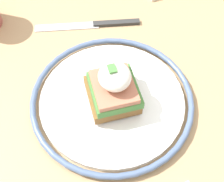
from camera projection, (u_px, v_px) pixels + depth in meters
The scene contains 4 objects.
dining_table at pixel (131, 117), 0.66m from camera, with size 0.99×0.83×0.77m.
plate at pixel (112, 100), 0.53m from camera, with size 0.28×0.28×0.02m.
sandwich at pixel (113, 88), 0.49m from camera, with size 0.12×0.08×0.08m.
knife at pixel (96, 24), 0.63m from camera, with size 0.05×0.21×0.01m.
Camera 1 is at (-0.30, 0.12, 1.23)m, focal length 50.00 mm.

